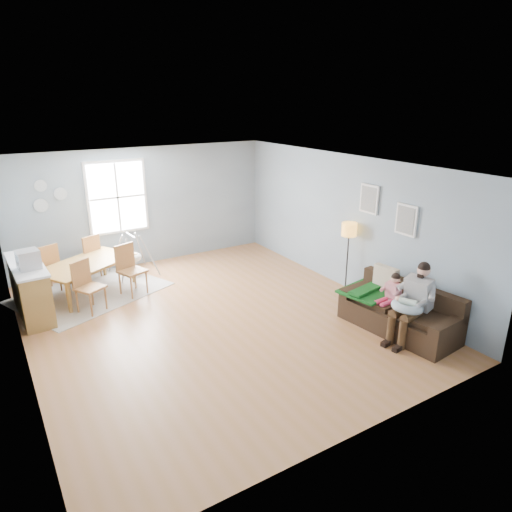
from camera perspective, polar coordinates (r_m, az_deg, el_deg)
room at (r=7.44m, az=-5.77°, el=8.96°), size 8.40×9.40×3.90m
window at (r=10.59m, az=-16.96°, el=7.04°), size 1.32×0.08×1.62m
pictures at (r=8.50m, az=16.05°, el=5.66°), size 0.05×1.34×0.74m
wall_plates at (r=10.31m, az=-24.63°, el=6.84°), size 0.67×0.02×0.66m
sofa at (r=8.10m, az=17.62°, el=-6.99°), size 1.03×2.02×0.79m
green_throw at (r=8.30m, az=13.84°, el=-4.28°), size 1.02×0.93×0.04m
beige_pillow at (r=8.35m, az=15.90°, el=-2.77°), size 0.17×0.47×0.46m
father at (r=7.71m, az=19.07°, el=-5.25°), size 0.94×0.49×1.28m
nursing_pillow at (r=7.62m, az=18.38°, el=-6.02°), size 0.57×0.55×0.21m
infant at (r=7.60m, az=18.21°, el=-5.45°), size 0.23×0.34×0.13m
toddler at (r=7.99m, az=16.52°, el=-4.25°), size 0.49×0.25×0.76m
floor_lamp at (r=9.05m, az=11.53°, el=2.54°), size 0.29×0.29×1.45m
storage_cube at (r=8.41m, az=16.57°, el=-6.09°), size 0.52×0.48×0.50m
rug at (r=9.82m, az=-19.91°, el=-4.32°), size 3.24×2.89×0.01m
dining_table at (r=9.70m, az=-20.12°, el=-2.59°), size 2.11×1.81×0.65m
chair_sw at (r=8.85m, az=-20.47°, el=-3.16°), size 0.59×0.59×0.96m
chair_se at (r=9.36m, az=-15.60°, el=-1.18°), size 0.59×0.59×1.01m
chair_nw at (r=9.92m, az=-24.73°, el=-1.09°), size 0.60×0.60×1.02m
chair_ne at (r=10.39m, az=-20.13°, el=0.25°), size 0.59×0.59×0.98m
counter at (r=9.14m, az=-26.41°, el=-3.64°), size 0.58×1.76×0.98m
monitor at (r=8.62m, az=-26.61°, el=-0.40°), size 0.38×0.36×0.32m
baby_swing at (r=10.43m, az=-15.13°, el=-0.08°), size 0.93×0.95×0.90m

